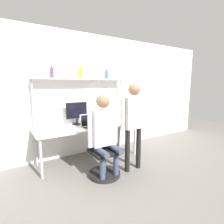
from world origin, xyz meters
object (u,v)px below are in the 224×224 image
at_px(monitor, 77,112).
at_px(bottle_amber, 81,73).
at_px(person_standing, 134,116).
at_px(office_chair, 103,159).
at_px(bottle_blue, 107,74).
at_px(laptop, 88,124).
at_px(cell_phone, 100,126).
at_px(person_seated, 104,129).
at_px(bottle_purple, 52,73).

xyz_separation_m(monitor, bottle_amber, (0.13, 0.04, 0.83)).
bearing_deg(person_standing, bottle_amber, 115.14).
relative_size(office_chair, bottle_amber, 3.30).
relative_size(monitor, person_standing, 0.30).
bearing_deg(monitor, person_standing, -58.96).
bearing_deg(bottle_blue, person_standing, -95.11).
height_order(office_chair, bottle_blue, bottle_blue).
bearing_deg(bottle_amber, bottle_blue, 0.00).
bearing_deg(office_chair, laptop, 88.70).
distance_m(bottle_blue, bottle_amber, 0.64).
xyz_separation_m(monitor, cell_phone, (0.34, -0.40, -0.26)).
bearing_deg(person_standing, laptop, 126.13).
height_order(laptop, cell_phone, laptop).
bearing_deg(office_chair, cell_phone, 67.27).
relative_size(monitor, bottle_amber, 1.72).
bearing_deg(bottle_amber, cell_phone, -64.28).
relative_size(person_seated, person_standing, 0.89).
height_order(monitor, bottle_blue, bottle_blue).
xyz_separation_m(bottle_purple, bottle_blue, (1.23, 0.00, -0.00)).
height_order(laptop, bottle_purple, bottle_purple).
bearing_deg(bottle_blue, office_chair, -123.46).
bearing_deg(monitor, bottle_purple, 175.14).
bearing_deg(cell_phone, bottle_amber, 115.72).
bearing_deg(bottle_amber, monitor, -162.85).
xyz_separation_m(person_seated, bottle_blue, (0.67, 1.06, 0.97)).
height_order(office_chair, person_seated, person_seated).
bearing_deg(laptop, cell_phone, -13.18).
distance_m(laptop, office_chair, 0.82).
distance_m(monitor, person_standing, 1.29).
xyz_separation_m(laptop, person_standing, (0.55, -0.76, 0.22)).
bearing_deg(bottle_blue, cell_phone, -134.50).
distance_m(monitor, person_seated, 1.03).
relative_size(person_seated, bottle_amber, 5.15).
relative_size(bottle_purple, bottle_amber, 0.86).
bearing_deg(bottle_amber, bottle_purple, 180.00).
bearing_deg(cell_phone, monitor, 130.40).
bearing_deg(cell_phone, bottle_blue, 45.50).
relative_size(cell_phone, office_chair, 0.16).
xyz_separation_m(office_chair, bottle_purple, (-0.56, 1.01, 1.54)).
height_order(cell_phone, bottle_amber, bottle_amber).
bearing_deg(cell_phone, bottle_purple, 151.44).
xyz_separation_m(office_chair, person_standing, (0.57, -0.13, 0.75)).
xyz_separation_m(bottle_purple, bottle_amber, (0.59, 0.00, 0.02)).
height_order(office_chair, bottle_purple, bottle_purple).
distance_m(person_seated, bottle_amber, 1.45).
bearing_deg(person_standing, office_chair, 167.47).
distance_m(cell_phone, bottle_amber, 1.20).
distance_m(person_standing, bottle_amber, 1.50).
distance_m(person_seated, bottle_purple, 1.54).
distance_m(cell_phone, office_chair, 0.78).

